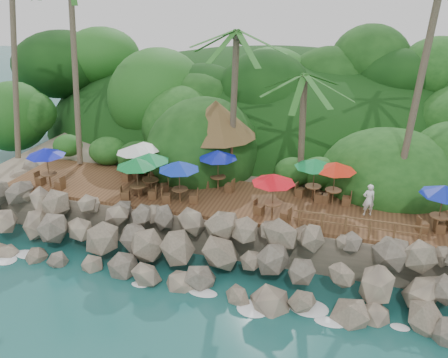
% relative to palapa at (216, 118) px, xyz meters
% --- Properties ---
extents(ground, '(140.00, 140.00, 0.00)m').
position_rel_palapa_xyz_m(ground, '(1.57, -9.45, -5.79)').
color(ground, '#19514F').
rests_on(ground, ground).
extents(land_base, '(32.00, 25.20, 2.10)m').
position_rel_palapa_xyz_m(land_base, '(1.57, 6.55, -4.74)').
color(land_base, gray).
rests_on(land_base, ground).
extents(jungle_hill, '(44.80, 28.00, 15.40)m').
position_rel_palapa_xyz_m(jungle_hill, '(1.57, 14.05, -5.79)').
color(jungle_hill, '#143811').
rests_on(jungle_hill, ground).
extents(seawall, '(29.00, 4.00, 2.30)m').
position_rel_palapa_xyz_m(seawall, '(1.57, -7.45, -4.64)').
color(seawall, gray).
rests_on(seawall, ground).
extents(terrace, '(26.00, 5.00, 0.20)m').
position_rel_palapa_xyz_m(terrace, '(1.57, -3.45, -3.59)').
color(terrace, brown).
rests_on(terrace, land_base).
extents(jungle_foliage, '(44.00, 16.00, 12.00)m').
position_rel_palapa_xyz_m(jungle_foliage, '(1.57, 5.55, -5.79)').
color(jungle_foliage, '#143811').
rests_on(jungle_foliage, ground).
extents(foam_line, '(25.20, 0.80, 0.06)m').
position_rel_palapa_xyz_m(foam_line, '(1.57, -9.15, -5.76)').
color(foam_line, white).
rests_on(foam_line, ground).
extents(palms, '(35.13, 6.56, 13.57)m').
position_rel_palapa_xyz_m(palms, '(1.76, -0.74, 6.46)').
color(palms, brown).
rests_on(palms, ground).
extents(palapa, '(4.94, 4.94, 4.60)m').
position_rel_palapa_xyz_m(palapa, '(0.00, 0.00, 0.00)').
color(palapa, brown).
rests_on(palapa, ground).
extents(dining_clusters, '(24.19, 4.98, 2.40)m').
position_rel_palapa_xyz_m(dining_clusters, '(1.91, -3.74, -1.49)').
color(dining_clusters, brown).
rests_on(dining_clusters, terrace).
extents(railing, '(6.10, 0.10, 1.00)m').
position_rel_palapa_xyz_m(railing, '(8.87, -5.80, -2.88)').
color(railing, brown).
rests_on(railing, terrace).
extents(waiter, '(0.73, 0.59, 1.72)m').
position_rel_palapa_xyz_m(waiter, '(9.27, -3.33, -2.63)').
color(waiter, white).
rests_on(waiter, terrace).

